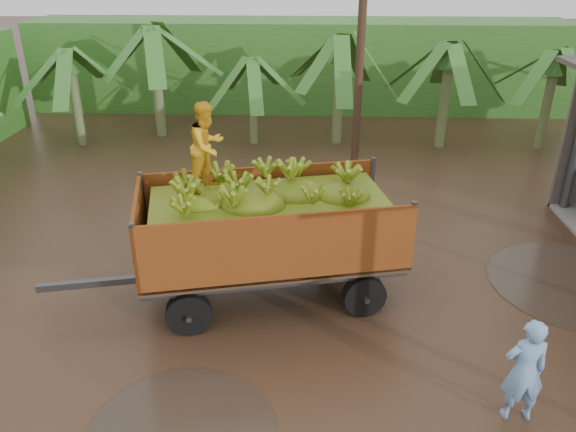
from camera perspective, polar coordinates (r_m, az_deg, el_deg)
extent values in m
plane|color=black|center=(10.38, 10.11, -12.22)|extent=(100.00, 100.00, 0.00)
cube|color=#2D661E|center=(24.53, 1.09, 15.13)|extent=(22.00, 3.00, 3.60)
cube|color=#47474C|center=(11.25, -19.39, -6.47)|extent=(1.93, 0.55, 0.13)
imported|color=gold|center=(10.20, -8.19, 7.02)|extent=(0.93, 0.99, 1.62)
imported|color=#79A7DD|center=(8.94, 22.89, -14.26)|extent=(0.65, 0.44, 1.73)
cylinder|color=#47301E|center=(16.59, 7.51, 18.66)|extent=(0.24, 0.24, 8.66)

